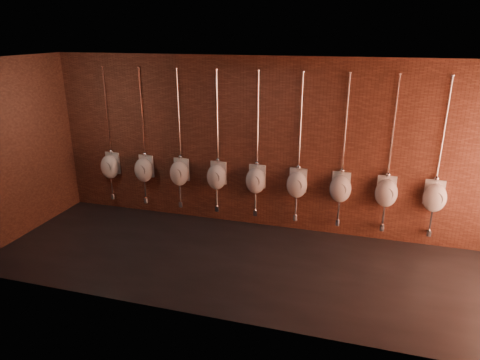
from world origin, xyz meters
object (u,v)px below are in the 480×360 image
Objects in this scene: urinal_5 at (297,184)px; urinal_2 at (179,173)px; urinal_8 at (435,197)px; urinal_4 at (256,180)px; urinal_0 at (110,166)px; urinal_6 at (340,188)px; urinal_1 at (144,169)px; urinal_3 at (217,176)px; urinal_7 at (386,192)px.

urinal_2 is at bearing 180.00° from urinal_5.
urinal_4 is at bearing 180.00° from urinal_8.
urinal_6 is (4.65, 0.00, 0.00)m from urinal_0.
urinal_1 and urinal_6 have the same top height.
urinal_2 is at bearing 180.00° from urinal_3.
urinal_7 is (5.43, 0.00, 0.00)m from urinal_0.
urinal_4 is at bearing 180.00° from urinal_6.
urinal_1 is 1.00× the size of urinal_7.
urinal_3 is at bearing 0.00° from urinal_2.
urinal_5 and urinal_8 have the same top height.
urinal_5 is at bearing 180.00° from urinal_6.
urinal_4 is at bearing 0.00° from urinal_3.
urinal_0 and urinal_6 have the same top height.
urinal_3 is at bearing 180.00° from urinal_8.
urinal_2 is 2.33m from urinal_5.
urinal_3 is (2.33, 0.00, 0.00)m from urinal_0.
urinal_1 is at bearing 180.00° from urinal_2.
urinal_4 is at bearing 0.00° from urinal_2.
urinal_6 and urinal_8 have the same top height.
urinal_3 and urinal_8 have the same top height.
urinal_8 is (0.78, 0.00, 0.00)m from urinal_7.
urinal_2 and urinal_3 have the same top height.
urinal_8 is at bearing 0.00° from urinal_4.
urinal_4 is at bearing 0.00° from urinal_1.
urinal_0 is at bearing 180.00° from urinal_8.
urinal_5 is (3.88, 0.00, 0.00)m from urinal_0.
urinal_0 and urinal_1 have the same top height.
urinal_0 is 5.43m from urinal_7.
urinal_7 is at bearing 0.00° from urinal_5.
urinal_6 and urinal_7 have the same top height.
urinal_2 is 1.00× the size of urinal_7.
urinal_3 is 1.00× the size of urinal_8.
urinal_5 is 1.55m from urinal_7.
urinal_0 is 4.65m from urinal_6.
urinal_8 is (5.43, 0.00, 0.00)m from urinal_1.
urinal_0 is at bearing 180.00° from urinal_7.
urinal_4 is 1.00× the size of urinal_7.
urinal_3 is at bearing 180.00° from urinal_4.
urinal_8 is at bearing 0.00° from urinal_3.
urinal_0 is at bearing 180.00° from urinal_4.
urinal_7 is at bearing 180.00° from urinal_8.
urinal_5 is at bearing 0.00° from urinal_0.
urinal_7 is at bearing 0.00° from urinal_6.
urinal_1 and urinal_8 have the same top height.
urinal_6 is (3.10, 0.00, 0.00)m from urinal_2.
urinal_7 is (3.88, 0.00, 0.00)m from urinal_2.
urinal_8 is (3.10, 0.00, 0.00)m from urinal_4.
urinal_1 is at bearing 0.00° from urinal_0.
urinal_2 and urinal_4 have the same top height.
urinal_6 is 0.78m from urinal_7.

